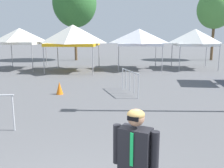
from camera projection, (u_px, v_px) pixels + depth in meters
canopy_tent_left_of_center at (20, 36)px, 19.25m from camera, size 3.21×3.21×3.17m
canopy_tent_far_left at (73, 35)px, 18.20m from camera, size 3.59×3.59×3.39m
canopy_tent_center at (139, 37)px, 19.37m from camera, size 3.45×3.45×3.11m
canopy_tent_far_right at (195, 37)px, 19.60m from camera, size 3.11×3.11×3.11m
person_foreground at (135, 162)px, 3.38m from camera, size 0.61×0.39×1.78m
tree_behind_tents_left at (75, 3)px, 25.18m from camera, size 4.42×4.42×8.22m
tree_behind_tents_right at (215, 9)px, 25.45m from camera, size 3.58×3.58×7.16m
crowd_barrier_by_lift at (130, 78)px, 11.52m from camera, size 0.79×1.98×1.08m
traffic_cone_lot_center at (59, 88)px, 11.46m from camera, size 0.32×0.32×0.58m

